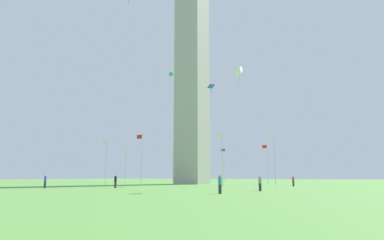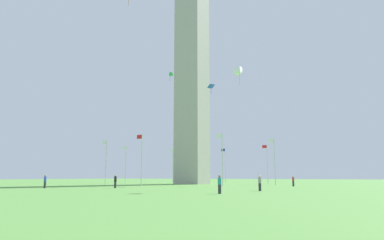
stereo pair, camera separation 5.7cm
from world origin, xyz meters
name	(u,v)px [view 1 (the left image)]	position (x,y,z in m)	size (l,w,h in m)	color
ground_plane	(192,184)	(0.00, 0.00, 0.00)	(260.00, 260.00, 0.00)	#548C3D
obelisk_monument	(192,64)	(0.00, 0.00, 24.88)	(5.47, 5.47, 49.76)	#A8A399
flagpole_n	(126,163)	(16.96, 0.00, 4.56)	(1.12, 0.14, 8.33)	silver
flagpole_ne	(106,160)	(12.01, 11.95, 4.56)	(1.12, 0.14, 8.33)	silver
flagpole_e	(141,157)	(0.06, 16.90, 4.56)	(1.12, 0.14, 8.33)	silver
flagpole_se	(222,157)	(-11.89, 11.95, 4.56)	(1.12, 0.14, 8.33)	silver
flagpole_s	(274,159)	(-16.84, 0.00, 4.56)	(1.12, 0.14, 8.33)	silver
flagpole_sw	(267,162)	(-11.89, -11.95, 4.56)	(1.12, 0.14, 8.33)	silver
flagpole_w	(225,164)	(0.06, -16.90, 4.56)	(1.12, 0.14, 8.33)	silver
flagpole_nw	(172,164)	(12.01, -11.95, 4.56)	(1.12, 0.14, 8.33)	silver
person_gray_shirt	(260,183)	(-22.86, 27.17, 0.82)	(0.32, 0.32, 1.65)	#2D2D38
person_red_shirt	(293,181)	(-21.82, 7.78, 0.79)	(0.32, 0.32, 1.60)	#2D2D38
person_blue_shirt	(45,181)	(4.31, 31.73, 0.86)	(0.32, 0.32, 1.74)	#2D2D38
person_teal_shirt	(220,184)	(-21.62, 34.58, 0.81)	(0.32, 0.32, 1.63)	#2D2D38
person_black_shirt	(115,181)	(-3.42, 27.11, 0.87)	(0.32, 0.32, 1.75)	#2D2D38
kite_blue_diamond	(211,86)	(-7.44, 6.39, 17.68)	(1.37, 1.42, 1.83)	blue
kite_white_delta	(240,72)	(-20.01, 24.92, 13.78)	(1.85, 1.89, 2.38)	white
kite_green_delta	(170,75)	(-2.00, 11.80, 19.25)	(0.95, 1.16, 1.67)	green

